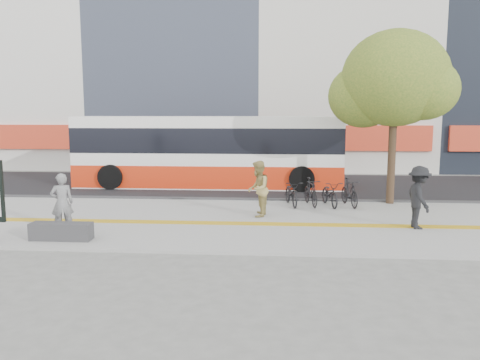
# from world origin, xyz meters

# --- Properties ---
(ground) EXTENTS (120.00, 120.00, 0.00)m
(ground) POSITION_xyz_m (0.00, 0.00, 0.00)
(ground) COLOR slate
(ground) RESTS_ON ground
(sidewalk) EXTENTS (40.00, 7.00, 0.08)m
(sidewalk) POSITION_xyz_m (0.00, 1.50, 0.04)
(sidewalk) COLOR gray
(sidewalk) RESTS_ON ground
(tactile_strip) EXTENTS (40.00, 0.45, 0.01)m
(tactile_strip) POSITION_xyz_m (0.00, 1.00, 0.09)
(tactile_strip) COLOR #C28D16
(tactile_strip) RESTS_ON sidewalk
(street) EXTENTS (40.00, 8.00, 0.06)m
(street) POSITION_xyz_m (0.00, 9.00, 0.03)
(street) COLOR black
(street) RESTS_ON ground
(curb) EXTENTS (40.00, 0.25, 0.14)m
(curb) POSITION_xyz_m (0.00, 5.00, 0.07)
(curb) COLOR #333335
(curb) RESTS_ON ground
(bench) EXTENTS (1.60, 0.45, 0.45)m
(bench) POSITION_xyz_m (-2.60, -1.20, 0.30)
(bench) COLOR #333335
(bench) RESTS_ON sidewalk
(street_tree) EXTENTS (4.40, 3.80, 6.31)m
(street_tree) POSITION_xyz_m (7.18, 4.82, 4.51)
(street_tree) COLOR #342217
(street_tree) RESTS_ON sidewalk
(bus) EXTENTS (11.89, 2.82, 3.17)m
(bus) POSITION_xyz_m (-0.06, 8.50, 1.55)
(bus) COLOR white
(bus) RESTS_ON street
(bicycle_row) EXTENTS (2.90, 1.79, 0.99)m
(bicycle_row) POSITION_xyz_m (4.56, 4.00, 0.55)
(bicycle_row) COLOR black
(bicycle_row) RESTS_ON sidewalk
(seated_woman) EXTENTS (0.71, 0.61, 1.66)m
(seated_woman) POSITION_xyz_m (-2.92, -0.38, 0.91)
(seated_woman) COLOR black
(seated_woman) RESTS_ON sidewalk
(pedestrian_tan) EXTENTS (0.77, 0.94, 1.80)m
(pedestrian_tan) POSITION_xyz_m (2.43, 2.07, 0.98)
(pedestrian_tan) COLOR #9D8C4E
(pedestrian_tan) RESTS_ON sidewalk
(pedestrian_dark) EXTENTS (0.77, 1.22, 1.81)m
(pedestrian_dark) POSITION_xyz_m (7.09, 0.80, 0.98)
(pedestrian_dark) COLOR black
(pedestrian_dark) RESTS_ON sidewalk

